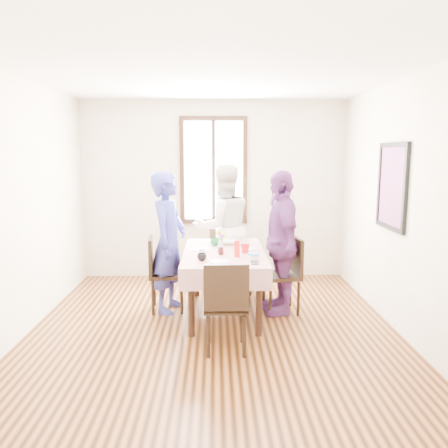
{
  "coord_description": "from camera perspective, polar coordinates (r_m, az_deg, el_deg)",
  "views": [
    {
      "loc": [
        0.03,
        -4.55,
        1.91
      ],
      "look_at": [
        0.13,
        0.52,
        1.1
      ],
      "focal_mm": 35.56,
      "sensor_mm": 36.0,
      "label": 1
    }
  ],
  "objects": [
    {
      "name": "right_wall",
      "position": [
        4.99,
        22.17,
        1.95
      ],
      "size": [
        0.0,
        4.5,
        4.5
      ],
      "primitive_type": "plane",
      "rotation": [
        1.57,
        0.0,
        -1.57
      ],
      "color": "beige",
      "rests_on": "ground"
    },
    {
      "name": "person_right",
      "position": [
        5.33,
        7.24,
        -2.37
      ],
      "size": [
        0.5,
        1.04,
        1.72
      ],
      "primitive_type": "imported",
      "rotation": [
        0.0,
        0.0,
        -1.48
      ],
      "color": "#632F70",
      "rests_on": "ground"
    },
    {
      "name": "drinking_glass",
      "position": [
        5.01,
        -2.91,
        -3.64
      ],
      "size": [
        0.07,
        0.07,
        0.09
      ],
      "primitive_type": "cylinder",
      "color": "silver",
      "rests_on": "tablecloth"
    },
    {
      "name": "mug_flag",
      "position": [
        5.17,
        2.74,
        -3.2
      ],
      "size": [
        0.14,
        0.14,
        0.1
      ],
      "primitive_type": "imported",
      "rotation": [
        0.0,
        0.0,
        0.48
      ],
      "color": "red",
      "rests_on": "tablecloth"
    },
    {
      "name": "chair_far",
      "position": [
        6.3,
        -0.19,
        -4.27
      ],
      "size": [
        0.48,
        0.48,
        0.91
      ],
      "primitive_type": "cube",
      "rotation": [
        0.0,
        0.0,
        3.0
      ],
      "color": "black",
      "rests_on": "ground"
    },
    {
      "name": "juice_carton",
      "position": [
        4.98,
        1.69,
        -3.17
      ],
      "size": [
        0.06,
        0.06,
        0.19
      ],
      "primitive_type": "cube",
      "color": "red",
      "rests_on": "tablecloth"
    },
    {
      "name": "butter_tub",
      "position": [
        4.87,
        3.84,
        -4.23
      ],
      "size": [
        0.11,
        0.11,
        0.06
      ],
      "primitive_type": "cylinder",
      "color": "white",
      "rests_on": "tablecloth"
    },
    {
      "name": "chair_left",
      "position": [
        5.49,
        -7.32,
        -6.37
      ],
      "size": [
        0.46,
        0.46,
        0.91
      ],
      "primitive_type": "cube",
      "rotation": [
        0.0,
        0.0,
        -1.48
      ],
      "color": "black",
      "rests_on": "ground"
    },
    {
      "name": "back_wall",
      "position": [
        6.83,
        -1.35,
        4.37
      ],
      "size": [
        4.0,
        0.0,
        4.0
      ],
      "primitive_type": "plane",
      "rotation": [
        1.57,
        0.0,
        0.0
      ],
      "color": "beige",
      "rests_on": "ground"
    },
    {
      "name": "plate_right",
      "position": [
        5.37,
        3.02,
        -3.22
      ],
      "size": [
        0.2,
        0.2,
        0.01
      ],
      "primitive_type": "cylinder",
      "color": "white",
      "rests_on": "tablecloth"
    },
    {
      "name": "window_frame",
      "position": [
        6.79,
        -1.36,
        6.88
      ],
      "size": [
        1.02,
        0.06,
        1.62
      ],
      "primitive_type": "cube",
      "color": "black",
      "rests_on": "back_wall"
    },
    {
      "name": "serving_bowl",
      "position": [
        5.64,
        0.72,
        -2.4
      ],
      "size": [
        0.23,
        0.23,
        0.05
      ],
      "primitive_type": "imported",
      "rotation": [
        0.0,
        0.0,
        -0.09
      ],
      "color": "white",
      "rests_on": "tablecloth"
    },
    {
      "name": "ground",
      "position": [
        4.94,
        -1.39,
        -13.69
      ],
      "size": [
        4.5,
        4.5,
        0.0
      ],
      "primitive_type": "plane",
      "color": "black",
      "rests_on": "ground"
    },
    {
      "name": "plate_left",
      "position": [
        5.35,
        -3.03,
        -3.26
      ],
      "size": [
        0.2,
        0.2,
        0.01
      ],
      "primitive_type": "cylinder",
      "color": "white",
      "rests_on": "tablecloth"
    },
    {
      "name": "dining_table",
      "position": [
        5.35,
        -0.01,
        -7.6
      ],
      "size": [
        0.83,
        1.47,
        0.75
      ],
      "primitive_type": "cube",
      "color": "black",
      "rests_on": "ground"
    },
    {
      "name": "plate_far",
      "position": [
        5.79,
        -0.15,
        -2.29
      ],
      "size": [
        0.2,
        0.2,
        0.01
      ],
      "primitive_type": "cylinder",
      "color": "white",
      "rests_on": "tablecloth"
    },
    {
      "name": "mug_green",
      "position": [
        5.58,
        -1.2,
        -2.33
      ],
      "size": [
        0.15,
        0.15,
        0.09
      ],
      "primitive_type": "imported",
      "rotation": [
        0.0,
        0.0,
        -0.42
      ],
      "color": "#0C7226",
      "rests_on": "tablecloth"
    },
    {
      "name": "window_pane",
      "position": [
        6.8,
        -1.36,
        6.88
      ],
      "size": [
        0.9,
        0.02,
        1.5
      ],
      "primitive_type": "cube",
      "color": "white",
      "rests_on": "back_wall"
    },
    {
      "name": "plate_near",
      "position": [
        4.74,
        -0.47,
        -4.87
      ],
      "size": [
        0.2,
        0.2,
        0.01
      ],
      "primitive_type": "cylinder",
      "color": "white",
      "rests_on": "tablecloth"
    },
    {
      "name": "person_far",
      "position": [
        6.2,
        -0.19,
        -0.46
      ],
      "size": [
        1.04,
        0.92,
        1.77
      ],
      "primitive_type": "imported",
      "rotation": [
        0.0,
        0.0,
        3.49
      ],
      "color": "white",
      "rests_on": "ground"
    },
    {
      "name": "mug_black",
      "position": [
        4.81,
        -2.85,
        -4.27
      ],
      "size": [
        0.12,
        0.12,
        0.08
      ],
      "primitive_type": "imported",
      "rotation": [
        0.0,
        0.0,
        0.17
      ],
      "color": "black",
      "rests_on": "tablecloth"
    },
    {
      "name": "flower_bunch",
      "position": [
        5.26,
        -0.43,
        -1.59
      ],
      "size": [
        0.09,
        0.09,
        0.1
      ],
      "primitive_type": null,
      "color": "yellow",
      "rests_on": "flower_vase"
    },
    {
      "name": "butter_lid",
      "position": [
        4.87,
        3.85,
        -3.84
      ],
      "size": [
        0.12,
        0.12,
        0.01
      ],
      "primitive_type": "cylinder",
      "color": "blue",
      "rests_on": "butter_tub"
    },
    {
      "name": "smartphone",
      "position": [
        4.72,
        3.95,
        -4.99
      ],
      "size": [
        0.08,
        0.15,
        0.01
      ],
      "primitive_type": "cube",
      "color": "black",
      "rests_on": "tablecloth"
    },
    {
      "name": "person_left",
      "position": [
        5.4,
        -7.21,
        -2.33
      ],
      "size": [
        0.55,
        0.7,
        1.7
      ],
      "primitive_type": "imported",
      "rotation": [
        0.0,
        0.0,
        1.32
      ],
      "color": "#333692",
      "rests_on": "ground"
    },
    {
      "name": "art_poster",
      "position": [
        5.24,
        20.82,
        4.54
      ],
      "size": [
        0.04,
        0.76,
        0.96
      ],
      "primitive_type": "cube",
      "color": "red",
      "rests_on": "right_wall"
    },
    {
      "name": "flower_vase",
      "position": [
        5.28,
        -0.43,
        -2.79
      ],
      "size": [
        0.06,
        0.06,
        0.13
      ],
      "primitive_type": "cylinder",
      "color": "silver",
      "rests_on": "tablecloth"
    },
    {
      "name": "jam_jar",
      "position": [
        5.08,
        -0.41,
        -3.5
      ],
      "size": [
        0.06,
        0.06,
        0.08
      ],
      "primitive_type": "cylinder",
      "color": "black",
      "rests_on": "tablecloth"
    },
    {
      "name": "chair_right",
      "position": [
        5.43,
        7.35,
        -6.55
      ],
      "size": [
        0.47,
        0.47,
        0.91
      ],
      "primitive_type": "cube",
      "rotation": [
        0.0,
        0.0,
        1.69
      ],
      "color": "black",
      "rests_on": "ground"
    },
    {
      "name": "chair_near",
      "position": [
        4.37,
        0.25,
        -10.41
      ],
      "size": [
        0.42,
        0.42,
        0.91
      ],
      "primitive_type": "cube",
      "rotation": [
        0.0,
        0.0,
        -0.0
      ],
      "color": "black",
      "rests_on": "ground"
    },
    {
      "name": "tablecloth",
      "position": [
        5.25,
        -0.01,
        -3.62
      ],
      "size": [
        0.95,
        1.59,
        0.01
      ],
      "primitive_type": "cube",
      "color": "#620414",
      "rests_on": "dining_table"
    }
  ]
}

